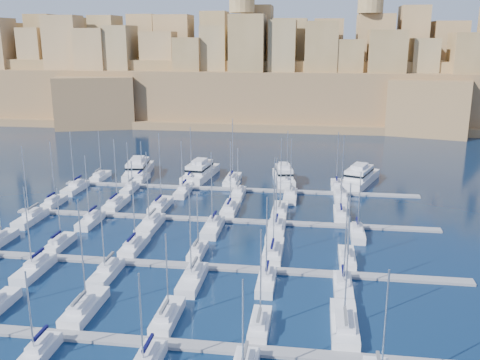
# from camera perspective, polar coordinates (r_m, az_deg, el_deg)

# --- Properties ---
(ground) EXTENTS (600.00, 600.00, 0.00)m
(ground) POSITION_cam_1_polar(r_m,az_deg,el_deg) (96.25, -3.29, -6.34)
(ground) COLOR black
(ground) RESTS_ON ground
(pontoon_near) EXTENTS (84.00, 2.00, 0.40)m
(pontoon_near) POSITION_cam_1_polar(r_m,az_deg,el_deg) (66.60, -9.26, -16.74)
(pontoon_near) COLOR slate
(pontoon_near) RESTS_ON ground
(pontoon_mid_near) EXTENTS (84.00, 2.00, 0.40)m
(pontoon_mid_near) POSITION_cam_1_polar(r_m,az_deg,el_deg) (85.37, -4.88, -9.12)
(pontoon_mid_near) COLOR slate
(pontoon_mid_near) RESTS_ON ground
(pontoon_mid_far) EXTENTS (84.00, 2.00, 0.40)m
(pontoon_mid_far) POSITION_cam_1_polar(r_m,az_deg,el_deg) (105.39, -2.23, -4.28)
(pontoon_mid_far) COLOR slate
(pontoon_mid_far) RESTS_ON ground
(pontoon_far) EXTENTS (84.00, 2.00, 0.40)m
(pontoon_far) POSITION_cam_1_polar(r_m,az_deg,el_deg) (126.07, -0.45, -1.00)
(pontoon_far) COLOR slate
(pontoon_far) RESTS_ON ground
(sailboat_2) EXTENTS (3.01, 10.03, 15.69)m
(sailboat_2) POSITION_cam_1_polar(r_m,az_deg,el_deg) (74.74, -16.25, -12.93)
(sailboat_2) COLOR silver
(sailboat_2) RESTS_ON ground
(sailboat_3) EXTENTS (2.63, 8.76, 11.97)m
(sailboat_3) POSITION_cam_1_polar(r_m,az_deg,el_deg) (70.60, -7.75, -14.22)
(sailboat_3) COLOR silver
(sailboat_3) RESTS_ON ground
(sailboat_4) EXTENTS (2.37, 7.90, 13.31)m
(sailboat_4) POSITION_cam_1_polar(r_m,az_deg,el_deg) (68.23, 2.13, -15.18)
(sailboat_4) COLOR silver
(sailboat_4) RESTS_ON ground
(sailboat_5) EXTENTS (3.24, 10.80, 14.95)m
(sailboat_5) POSITION_cam_1_polar(r_m,az_deg,el_deg) (69.33, 11.05, -14.91)
(sailboat_5) COLOR silver
(sailboat_5) RESTS_ON ground
(sailboat_8) EXTENTS (2.38, 7.95, 11.32)m
(sailboat_8) POSITION_cam_1_polar(r_m,az_deg,el_deg) (66.87, -20.83, -16.97)
(sailboat_8) COLOR silver
(sailboat_8) RESTS_ON ground
(sailboat_12) EXTENTS (2.49, 8.31, 13.39)m
(sailboat_12) POSITION_cam_1_polar(r_m,az_deg,el_deg) (103.10, -24.22, -5.79)
(sailboat_12) COLOR silver
(sailboat_12) RESTS_ON ground
(sailboat_13) EXTENTS (2.39, 7.96, 10.73)m
(sailboat_13) POSITION_cam_1_polar(r_m,az_deg,el_deg) (97.57, -18.65, -6.40)
(sailboat_13) COLOR silver
(sailboat_13) RESTS_ON ground
(sailboat_14) EXTENTS (2.79, 9.31, 15.68)m
(sailboat_14) POSITION_cam_1_polar(r_m,az_deg,el_deg) (93.14, -11.19, -6.86)
(sailboat_14) COLOR silver
(sailboat_14) RESTS_ON ground
(sailboat_15) EXTENTS (2.23, 7.44, 10.97)m
(sailboat_15) POSITION_cam_1_polar(r_m,az_deg,el_deg) (89.41, -4.55, -7.60)
(sailboat_15) COLOR silver
(sailboat_15) RESTS_ON ground
(sailboat_16) EXTENTS (3.09, 10.29, 16.83)m
(sailboat_16) POSITION_cam_1_polar(r_m,az_deg,el_deg) (88.94, 3.54, -7.66)
(sailboat_16) COLOR silver
(sailboat_16) RESTS_ON ground
(sailboat_17) EXTENTS (2.54, 8.46, 13.42)m
(sailboat_17) POSITION_cam_1_polar(r_m,az_deg,el_deg) (88.11, 11.33, -8.19)
(sailboat_17) COLOR silver
(sailboat_17) RESTS_ON ground
(sailboat_19) EXTENTS (2.84, 9.46, 14.26)m
(sailboat_19) POSITION_cam_1_polar(r_m,az_deg,el_deg) (88.59, -21.07, -8.81)
(sailboat_19) COLOR silver
(sailboat_19) RESTS_ON ground
(sailboat_20) EXTENTS (2.68, 8.95, 14.46)m
(sailboat_20) POSITION_cam_1_polar(r_m,az_deg,el_deg) (84.02, -14.03, -9.54)
(sailboat_20) COLOR silver
(sailboat_20) RESTS_ON ground
(sailboat_21) EXTENTS (2.92, 9.72, 14.56)m
(sailboat_21) POSITION_cam_1_polar(r_m,az_deg,el_deg) (79.85, -5.10, -10.46)
(sailboat_21) COLOR silver
(sailboat_21) RESTS_ON ground
(sailboat_22) EXTENTS (2.51, 8.36, 14.02)m
(sailboat_22) POSITION_cam_1_polar(r_m,az_deg,el_deg) (78.88, 2.83, -10.77)
(sailboat_22) COLOR silver
(sailboat_22) RESTS_ON ground
(sailboat_23) EXTENTS (2.59, 8.65, 14.69)m
(sailboat_23) POSITION_cam_1_polar(r_m,az_deg,el_deg) (78.65, 10.92, -11.12)
(sailboat_23) COLOR silver
(sailboat_23) RESTS_ON ground
(sailboat_24) EXTENTS (2.40, 7.99, 14.12)m
(sailboat_24) POSITION_cam_1_polar(r_m,az_deg,el_deg) (121.39, -19.21, -2.23)
(sailboat_24) COLOR silver
(sailboat_24) RESTS_ON ground
(sailboat_25) EXTENTS (2.93, 9.76, 14.83)m
(sailboat_25) POSITION_cam_1_polar(r_m,az_deg,el_deg) (116.65, -13.05, -2.45)
(sailboat_25) COLOR silver
(sailboat_25) RESTS_ON ground
(sailboat_26) EXTENTS (2.98, 9.95, 16.34)m
(sailboat_26) POSITION_cam_1_polar(r_m,az_deg,el_deg) (113.67, -8.47, -2.68)
(sailboat_26) COLOR silver
(sailboat_26) RESTS_ON ground
(sailboat_27) EXTENTS (2.92, 9.73, 14.99)m
(sailboat_27) POSITION_cam_1_polar(r_m,az_deg,el_deg) (110.37, -1.05, -3.06)
(sailboat_27) COLOR silver
(sailboat_27) RESTS_ON ground
(sailboat_28) EXTENTS (2.95, 9.83, 15.91)m
(sailboat_28) POSITION_cam_1_polar(r_m,az_deg,el_deg) (109.33, 4.28, -3.27)
(sailboat_28) COLOR silver
(sailboat_28) RESTS_ON ground
(sailboat_29) EXTENTS (2.61, 8.70, 13.96)m
(sailboat_29) POSITION_cam_1_polar(r_m,az_deg,el_deg) (108.77, 10.66, -3.61)
(sailboat_29) COLOR silver
(sailboat_29) RESTS_ON ground
(sailboat_30) EXTENTS (2.89, 9.63, 15.57)m
(sailboat_30) POSITION_cam_1_polar(r_m,az_deg,el_deg) (112.35, -21.42, -3.80)
(sailboat_30) COLOR silver
(sailboat_30) RESTS_ON ground
(sailboat_31) EXTENTS (2.65, 8.85, 13.99)m
(sailboat_31) POSITION_cam_1_polar(r_m,az_deg,el_deg) (107.33, -15.64, -4.18)
(sailboat_31) COLOR silver
(sailboat_31) RESTS_ON ground
(sailboat_32) EXTENTS (3.07, 10.24, 15.22)m
(sailboat_32) POSITION_cam_1_polar(r_m,az_deg,el_deg) (102.54, -9.54, -4.71)
(sailboat_32) COLOR silver
(sailboat_32) RESTS_ON ground
(sailboat_33) EXTENTS (2.96, 9.86, 15.41)m
(sailboat_33) POSITION_cam_1_polar(r_m,az_deg,el_deg) (99.85, -2.91, -5.06)
(sailboat_33) COLOR silver
(sailboat_33) RESTS_ON ground
(sailboat_34) EXTENTS (3.14, 10.45, 14.89)m
(sailboat_34) POSITION_cam_1_polar(r_m,az_deg,el_deg) (98.13, 3.86, -5.44)
(sailboat_34) COLOR silver
(sailboat_34) RESTS_ON ground
(sailboat_35) EXTENTS (2.48, 8.26, 12.61)m
(sailboat_35) POSITION_cam_1_polar(r_m,az_deg,el_deg) (99.29, 12.38, -5.55)
(sailboat_35) COLOR silver
(sailboat_35) RESTS_ON ground
(sailboat_36) EXTENTS (2.53, 8.44, 12.65)m
(sailboat_36) POSITION_cam_1_polar(r_m,az_deg,el_deg) (140.19, -14.66, 0.38)
(sailboat_36) COLOR silver
(sailboat_36) RESTS_ON ground
(sailboat_37) EXTENTS (2.23, 7.44, 10.34)m
(sailboat_37) POSITION_cam_1_polar(r_m,az_deg,el_deg) (135.92, -10.45, 0.16)
(sailboat_37) COLOR silver
(sailboat_37) RESTS_ON ground
(sailboat_38) EXTENTS (2.66, 8.85, 14.08)m
(sailboat_38) POSITION_cam_1_polar(r_m,az_deg,el_deg) (133.18, -5.25, 0.06)
(sailboat_38) COLOR silver
(sailboat_38) RESTS_ON ground
(sailboat_39) EXTENTS (3.23, 10.78, 16.25)m
(sailboat_39) POSITION_cam_1_polar(r_m,az_deg,el_deg) (132.15, -0.83, 0.02)
(sailboat_39) COLOR silver
(sailboat_39) RESTS_ON ground
(sailboat_40) EXTENTS (2.83, 9.43, 13.66)m
(sailboat_40) POSITION_cam_1_polar(r_m,az_deg,el_deg) (130.18, 4.99, -0.29)
(sailboat_40) COLOR silver
(sailboat_40) RESTS_ON ground
(sailboat_41) EXTENTS (2.49, 8.30, 13.82)m
(sailboat_41) POSITION_cam_1_polar(r_m,az_deg,el_deg) (129.61, 10.22, -0.55)
(sailboat_41) COLOR silver
(sailboat_41) RESTS_ON ground
(sailboat_42) EXTENTS (2.96, 9.86, 14.47)m
(sailboat_42) POSITION_cam_1_polar(r_m,az_deg,el_deg) (131.23, -17.13, -0.79)
(sailboat_42) COLOR silver
(sailboat_42) RESTS_ON ground
(sailboat_43) EXTENTS (2.28, 7.60, 12.14)m
(sailboat_43) POSITION_cam_1_polar(r_m,az_deg,el_deg) (127.36, -11.66, -0.91)
(sailboat_43) COLOR silver
(sailboat_43) RESTS_ON ground
(sailboat_44) EXTENTS (2.57, 8.58, 12.89)m
(sailboat_44) POSITION_cam_1_polar(r_m,az_deg,el_deg) (123.23, -6.09, -1.21)
(sailboat_44) COLOR silver
(sailboat_44) RESTS_ON ground
(sailboat_45) EXTENTS (2.65, 8.82, 11.70)m
(sailboat_45) POSITION_cam_1_polar(r_m,az_deg,el_deg) (120.71, -0.20, -1.47)
(sailboat_45) COLOR silver
(sailboat_45) RESTS_ON ground
(sailboat_46) EXTENTS (2.83, 9.43, 14.23)m
(sailboat_46) POSITION_cam_1_polar(r_m,az_deg,el_deg) (119.36, 5.39, -1.72)
(sailboat_46) COLOR silver
(sailboat_46) RESTS_ON ground
(sailboat_47) EXTENTS (2.92, 9.74, 15.13)m
(sailboat_47) POSITION_cam_1_polar(r_m,az_deg,el_deg) (119.27, 10.71, -1.93)
(sailboat_47) COLOR silver
(sailboat_47) RESTS_ON ground
(motor_yacht_a) EXTENTS (7.69, 18.20, 5.25)m
(motor_yacht_a) POSITION_cam_1_polar(r_m,az_deg,el_deg) (141.40, -10.80, 1.15)
(motor_yacht_a) COLOR silver
(motor_yacht_a) RESTS_ON ground
(motor_yacht_b) EXTENTS (6.98, 17.70, 5.25)m
(motor_yacht_b) POSITION_cam_1_polar(r_m,az_deg,el_deg) (136.85, -4.27, 0.91)
(motor_yacht_b) COLOR silver
(motor_yacht_b) RESTS_ON ground
(motor_yacht_c) EXTENTS (6.64, 14.80, 5.25)m
(motor_yacht_c) POSITION_cam_1_polar(r_m,az_deg,el_deg) (132.64, 4.68, 0.45)
(motor_yacht_c) COLOR silver
(motor_yacht_c) RESTS_ON ground
(motor_yacht_d) EXTENTS (11.22, 18.76, 5.25)m
(motor_yacht_d) POSITION_cam_1_polar(r_m,az_deg,el_deg) (134.66, 12.62, 0.35)
(motor_yacht_d) COLOR silver
(motor_yacht_d) RESTS_ON ground
(fortified_city) EXTENTS (460.00, 108.95, 59.52)m
(fortified_city) POSITION_cam_1_polar(r_m,az_deg,el_deg) (244.59, 3.84, 10.26)
(fortified_city) COLOR brown
(fortified_city) RESTS_ON ground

